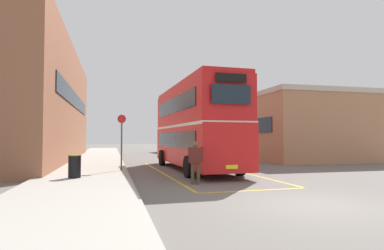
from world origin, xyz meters
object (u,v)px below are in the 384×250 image
double_decker_bus (195,125)px  bus_stop_sign (122,137)px  litter_bin (75,166)px  single_deck_bus (180,139)px  pedestrian_boarding (195,159)px

double_decker_bus → bus_stop_sign: size_ratio=3.75×
double_decker_bus → bus_stop_sign: double_decker_bus is taller
double_decker_bus → bus_stop_sign: (-4.07, -0.61, -0.66)m
double_decker_bus → litter_bin: bearing=-151.0°
single_deck_bus → bus_stop_sign: 21.27m
double_decker_bus → litter_bin: double_decker_bus is taller
pedestrian_boarding → bus_stop_sign: (-2.68, 4.85, 0.88)m
pedestrian_boarding → litter_bin: (-4.68, 2.10, -0.35)m
bus_stop_sign → double_decker_bus: bearing=8.5°
pedestrian_boarding → litter_bin: size_ratio=1.75×
single_deck_bus → litter_bin: 24.57m
single_deck_bus → litter_bin: single_deck_bus is taller
single_deck_bus → double_decker_bus: bearing=-99.6°
pedestrian_boarding → single_deck_bus: bearing=79.4°
single_deck_bus → bus_stop_sign: size_ratio=2.92×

